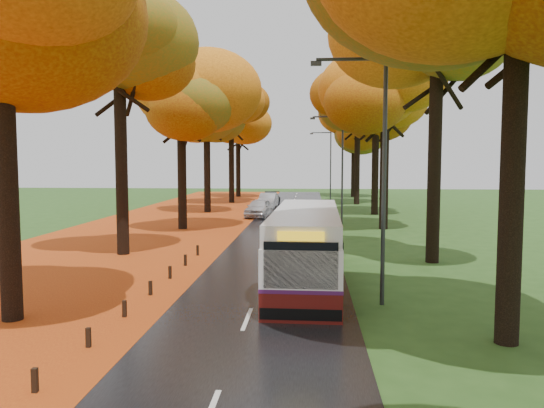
# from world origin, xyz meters

# --- Properties ---
(road) EXTENTS (6.50, 90.00, 0.04)m
(road) POSITION_xyz_m (0.00, 25.00, 0.02)
(road) COLOR black
(road) RESTS_ON ground
(centre_line) EXTENTS (0.12, 90.00, 0.01)m
(centre_line) POSITION_xyz_m (0.00, 25.00, 0.04)
(centre_line) COLOR silver
(centre_line) RESTS_ON road
(leaf_verge) EXTENTS (12.00, 90.00, 0.02)m
(leaf_verge) POSITION_xyz_m (-9.00, 25.00, 0.01)
(leaf_verge) COLOR maroon
(leaf_verge) RESTS_ON ground
(leaf_drift) EXTENTS (0.90, 90.00, 0.01)m
(leaf_drift) POSITION_xyz_m (-3.05, 25.00, 0.04)
(leaf_drift) COLOR #C75714
(leaf_drift) RESTS_ON road
(trees_left) EXTENTS (9.20, 74.00, 13.88)m
(trees_left) POSITION_xyz_m (-7.18, 27.06, 9.53)
(trees_left) COLOR black
(trees_left) RESTS_ON ground
(trees_right) EXTENTS (9.30, 74.20, 13.96)m
(trees_right) POSITION_xyz_m (7.19, 26.91, 9.69)
(trees_right) COLOR black
(trees_right) RESTS_ON ground
(bollard_row) EXTENTS (0.11, 23.51, 0.52)m
(bollard_row) POSITION_xyz_m (-3.70, 4.70, 0.26)
(bollard_row) COLOR black
(bollard_row) RESTS_ON ground
(streetlamp_near) EXTENTS (2.45, 0.18, 8.00)m
(streetlamp_near) POSITION_xyz_m (3.95, 8.00, 4.71)
(streetlamp_near) COLOR #333538
(streetlamp_near) RESTS_ON ground
(streetlamp_mid) EXTENTS (2.45, 0.18, 8.00)m
(streetlamp_mid) POSITION_xyz_m (3.95, 30.00, 4.71)
(streetlamp_mid) COLOR #333538
(streetlamp_mid) RESTS_ON ground
(streetlamp_far) EXTENTS (2.45, 0.18, 8.00)m
(streetlamp_far) POSITION_xyz_m (3.95, 52.00, 4.71)
(streetlamp_far) COLOR #333538
(streetlamp_far) RESTS_ON ground
(bus) EXTENTS (2.67, 10.68, 2.80)m
(bus) POSITION_xyz_m (1.70, 10.90, 1.50)
(bus) COLOR #53100D
(bus) RESTS_ON road
(car_white) EXTENTS (2.36, 4.65, 1.52)m
(car_white) POSITION_xyz_m (-2.35, 34.25, 0.80)
(car_white) COLOR silver
(car_white) RESTS_ON road
(car_silver) EXTENTS (1.79, 4.56, 1.48)m
(car_silver) POSITION_xyz_m (-2.27, 42.66, 0.78)
(car_silver) COLOR #A4A6AC
(car_silver) RESTS_ON road
(car_dark) EXTENTS (2.03, 4.75, 1.36)m
(car_dark) POSITION_xyz_m (-2.35, 46.57, 0.72)
(car_dark) COLOR black
(car_dark) RESTS_ON road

